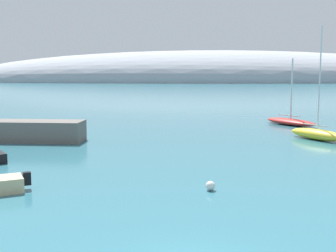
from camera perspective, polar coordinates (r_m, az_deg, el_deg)
The scene contains 4 objects.
distant_ridge at distance 271.42m, azimuth 6.30°, elevation 5.83°, with size 326.26×79.87×38.32m, color #999EA8.
sailboat_yellow_near_shore at distance 44.98m, azimuth 19.08°, elevation -0.95°, with size 4.78×6.42×11.03m.
sailboat_red_mid_mooring at distance 56.25m, azimuth 15.84°, elevation 0.61°, with size 5.99×7.83×8.26m.
mooring_buoy_white at distance 24.86m, azimuth 5.61°, elevation -7.85°, with size 0.54×0.54×0.54m, color silver.
Camera 1 is at (-0.66, -13.62, 6.75)m, focal length 46.26 mm.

